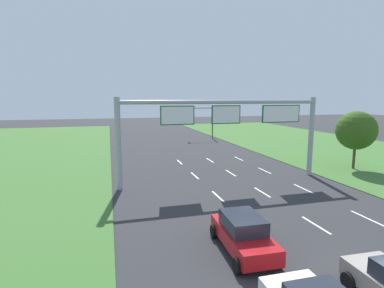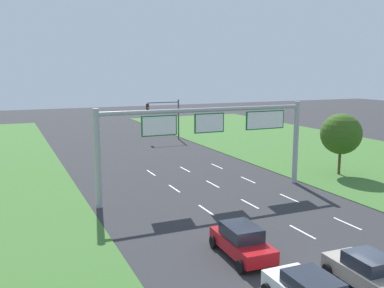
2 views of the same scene
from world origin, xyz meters
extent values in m
cube|color=white|center=(-1.75, 6.00, 0.00)|extent=(0.14, 2.40, 0.01)
cube|color=white|center=(-1.75, 12.00, 0.00)|extent=(0.14, 2.40, 0.01)
cube|color=white|center=(-1.75, 18.00, 0.00)|extent=(0.14, 2.40, 0.01)
cube|color=white|center=(-1.75, 24.00, 0.00)|extent=(0.14, 2.40, 0.01)
cube|color=white|center=(1.75, 6.00, 0.00)|extent=(0.14, 2.40, 0.01)
cube|color=white|center=(1.75, 12.00, 0.00)|extent=(0.14, 2.40, 0.01)
cube|color=white|center=(1.75, 18.00, 0.00)|extent=(0.14, 2.40, 0.01)
cube|color=white|center=(1.75, 24.00, 0.00)|extent=(0.14, 2.40, 0.01)
cube|color=white|center=(5.25, 6.00, 0.00)|extent=(0.14, 2.40, 0.01)
cube|color=white|center=(5.25, 12.00, 0.00)|extent=(0.14, 2.40, 0.01)
cube|color=white|center=(5.25, 18.00, 0.00)|extent=(0.14, 2.40, 0.01)
cube|color=white|center=(5.25, 24.00, 0.00)|extent=(0.14, 2.40, 0.01)
cylinder|color=black|center=(-0.82, 0.90, 0.32)|extent=(0.25, 0.65, 0.64)
cube|color=red|center=(-3.34, 4.46, 0.66)|extent=(1.96, 4.38, 0.69)
cube|color=#232833|center=(-3.34, 4.57, 1.34)|extent=(1.68, 2.26, 0.67)
cylinder|color=black|center=(-4.17, 6.10, 0.32)|extent=(0.25, 0.65, 0.64)
cylinder|color=black|center=(-2.37, 6.02, 0.32)|extent=(0.25, 0.65, 0.64)
cylinder|color=black|center=(-4.32, 2.90, 0.32)|extent=(0.25, 0.65, 0.64)
cylinder|color=black|center=(-2.51, 2.82, 0.32)|extent=(0.25, 0.65, 0.64)
cylinder|color=#9EA0A5|center=(-8.40, 15.58, 3.50)|extent=(0.44, 0.44, 7.00)
cylinder|color=#9EA0A5|center=(8.40, 15.58, 3.50)|extent=(0.44, 0.44, 7.00)
cylinder|color=#9EA0A5|center=(0.00, 15.58, 6.60)|extent=(16.80, 0.32, 0.32)
cube|color=#0C5B28|center=(-3.85, 15.58, 5.59)|extent=(2.71, 0.12, 1.50)
cube|color=white|center=(-3.85, 15.51, 5.59)|extent=(2.55, 0.01, 1.34)
cube|color=#0C5B28|center=(0.20, 15.58, 5.59)|extent=(2.47, 0.12, 1.50)
cube|color=white|center=(0.20, 15.51, 5.59)|extent=(2.31, 0.01, 1.34)
cube|color=#0C5B28|center=(5.25, 15.58, 5.59)|extent=(3.56, 0.12, 1.50)
cube|color=white|center=(5.25, 15.51, 5.59)|extent=(3.40, 0.01, 1.34)
cylinder|color=#47494F|center=(8.24, 41.68, 2.80)|extent=(0.20, 0.20, 5.60)
cylinder|color=#47494F|center=(5.99, 41.68, 5.25)|extent=(4.50, 0.14, 0.14)
cube|color=black|center=(3.74, 41.68, 4.60)|extent=(0.32, 0.36, 1.10)
sphere|color=red|center=(3.74, 41.48, 4.97)|extent=(0.22, 0.22, 0.22)
sphere|color=orange|center=(3.74, 41.48, 4.60)|extent=(0.22, 0.22, 0.22)
sphere|color=green|center=(3.74, 41.48, 4.23)|extent=(0.22, 0.22, 0.22)
cylinder|color=#513823|center=(13.98, 16.26, 1.22)|extent=(0.25, 0.25, 2.43)
sphere|color=#335519|center=(13.98, 16.26, 3.83)|extent=(3.74, 3.74, 3.74)
camera|label=1|loc=(-8.99, -7.20, 6.91)|focal=28.00mm
camera|label=2|loc=(-14.15, -13.56, 9.51)|focal=40.00mm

